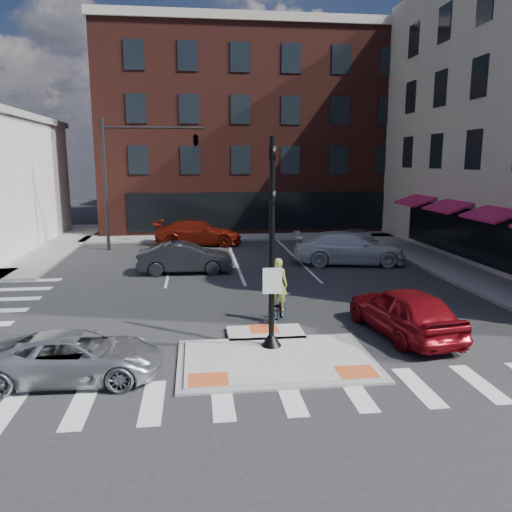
{
  "coord_description": "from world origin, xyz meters",
  "views": [
    {
      "loc": [
        -2.12,
        -13.31,
        5.45
      ],
      "look_at": [
        0.06,
        4.58,
        2.0
      ],
      "focal_mm": 35.0,
      "sensor_mm": 36.0,
      "label": 1
    }
  ],
  "objects": [
    {
      "name": "sidewalk_e",
      "position": [
        10.8,
        10.0,
        0.07
      ],
      "size": [
        3.0,
        24.0,
        0.15
      ],
      "primitive_type": "cube",
      "color": "gray",
      "rests_on": "ground"
    },
    {
      "name": "building_far_left",
      "position": [
        -4.0,
        52.0,
        5.0
      ],
      "size": [
        10.0,
        12.0,
        10.0
      ],
      "primitive_type": "cube",
      "color": "slate",
      "rests_on": "ground"
    },
    {
      "name": "building_n",
      "position": [
        3.0,
        31.99,
        7.8
      ],
      "size": [
        24.4,
        18.4,
        15.5
      ],
      "color": "#4E1E18",
      "rests_on": "ground"
    },
    {
      "name": "cyclist",
      "position": [
        0.59,
        2.8,
        0.76
      ],
      "size": [
        1.27,
        1.9,
        2.26
      ],
      "rotation": [
        0.0,
        0.0,
        2.75
      ],
      "color": "#3F3F44",
      "rests_on": "ground"
    },
    {
      "name": "refuge_island",
      "position": [
        0.0,
        -0.26,
        0.05
      ],
      "size": [
        5.4,
        4.65,
        0.13
      ],
      "color": "gray",
      "rests_on": "ground"
    },
    {
      "name": "ground",
      "position": [
        0.0,
        0.0,
        0.0
      ],
      "size": [
        120.0,
        120.0,
        0.0
      ],
      "primitive_type": "plane",
      "color": "#28282B",
      "rests_on": "ground"
    },
    {
      "name": "bg_car_red",
      "position": [
        -1.96,
        19.27,
        0.81
      ],
      "size": [
        5.84,
        2.92,
        1.63
      ],
      "primitive_type": "imported",
      "rotation": [
        0.0,
        0.0,
        1.45
      ],
      "color": "maroon",
      "rests_on": "ground"
    },
    {
      "name": "white_pickup",
      "position": [
        6.0,
        12.13,
        0.86
      ],
      "size": [
        6.19,
        3.21,
        1.72
      ],
      "primitive_type": "imported",
      "rotation": [
        0.0,
        0.0,
        1.43
      ],
      "color": "silver",
      "rests_on": "ground"
    },
    {
      "name": "red_sedan",
      "position": [
        4.35,
        1.13,
        0.79
      ],
      "size": [
        2.56,
        4.87,
        1.58
      ],
      "primitive_type": "imported",
      "rotation": [
        0.0,
        0.0,
        3.3
      ],
      "color": "maroon",
      "rests_on": "ground"
    },
    {
      "name": "silver_suv",
      "position": [
        -5.2,
        -1.0,
        0.6
      ],
      "size": [
        4.41,
        2.15,
        1.21
      ],
      "primitive_type": "imported",
      "rotation": [
        0.0,
        0.0,
        1.54
      ],
      "color": "#ABAEB2",
      "rests_on": "ground"
    },
    {
      "name": "building_far_right",
      "position": [
        9.0,
        54.0,
        6.0
      ],
      "size": [
        12.0,
        12.0,
        12.0
      ],
      "primitive_type": "cube",
      "color": "brown",
      "rests_on": "ground"
    },
    {
      "name": "bg_car_silver",
      "position": [
        7.29,
        15.31,
        0.78
      ],
      "size": [
        1.89,
        4.61,
        1.57
      ],
      "primitive_type": "imported",
      "rotation": [
        0.0,
        0.0,
        3.15
      ],
      "color": "#B1B4B8",
      "rests_on": "ground"
    },
    {
      "name": "mast_arm_signal",
      "position": [
        -3.47,
        18.0,
        6.21
      ],
      "size": [
        6.1,
        2.24,
        8.0
      ],
      "color": "black",
      "rests_on": "ground"
    },
    {
      "name": "sidewalk_n",
      "position": [
        3.0,
        22.0,
        0.07
      ],
      "size": [
        26.0,
        3.0,
        0.15
      ],
      "primitive_type": "cube",
      "color": "gray",
      "rests_on": "ground"
    },
    {
      "name": "bg_car_dark",
      "position": [
        -2.67,
        11.0,
        0.76
      ],
      "size": [
        4.59,
        1.61,
        1.51
      ],
      "primitive_type": "imported",
      "rotation": [
        0.0,
        0.0,
        1.57
      ],
      "color": "#28282D",
      "rests_on": "ground"
    },
    {
      "name": "signal_pole",
      "position": [
        0.0,
        0.4,
        2.36
      ],
      "size": [
        0.6,
        0.6,
        5.98
      ],
      "color": "black",
      "rests_on": "refuge_island"
    }
  ]
}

